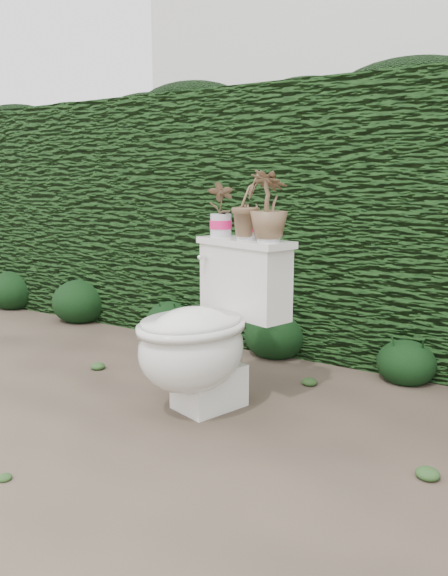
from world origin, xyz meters
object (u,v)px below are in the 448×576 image
Objects in this scene: potted_plant_right at (269,208)px; potted_plant_left at (221,211)px; toilet at (206,334)px; potted_plant_center at (248,207)px.

potted_plant_left is at bearing -7.67° from potted_plant_right.
potted_plant_right is (0.32, -0.10, 0.02)m from potted_plant_left.
toilet is 2.58× the size of potted_plant_center.
potted_plant_right is at bearing 148.24° from potted_plant_left.
toilet is 2.60× the size of potted_plant_right.
toilet is 3.11× the size of potted_plant_left.
potted_plant_center is (0.09, 0.22, 0.57)m from toilet.
toilet is 0.64m from potted_plant_right.
potted_plant_right is (0.13, -0.04, -0.00)m from potted_plant_center.
potted_plant_center is at bearing 85.43° from toilet.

